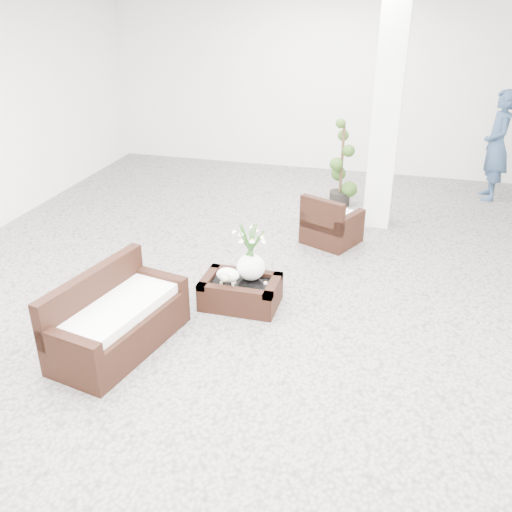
% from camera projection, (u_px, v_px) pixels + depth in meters
% --- Properties ---
extents(ground, '(11.00, 11.00, 0.00)m').
position_uv_depth(ground, '(258.00, 298.00, 6.92)').
color(ground, gray).
rests_on(ground, ground).
extents(column, '(0.40, 0.40, 3.50)m').
position_uv_depth(column, '(387.00, 113.00, 8.29)').
color(column, white).
rests_on(column, ground).
extents(coffee_table, '(0.90, 0.60, 0.31)m').
position_uv_depth(coffee_table, '(241.00, 293.00, 6.71)').
color(coffee_table, black).
rests_on(coffee_table, ground).
extents(sheep_figurine, '(0.28, 0.23, 0.21)m').
position_uv_depth(sheep_figurine, '(228.00, 276.00, 6.54)').
color(sheep_figurine, white).
rests_on(sheep_figurine, coffee_table).
extents(planter_narcissus, '(0.44, 0.44, 0.80)m').
position_uv_depth(planter_narcissus, '(251.00, 248.00, 6.53)').
color(planter_narcissus, white).
rests_on(planter_narcissus, coffee_table).
extents(tealight, '(0.04, 0.04, 0.03)m').
position_uv_depth(tealight, '(266.00, 283.00, 6.58)').
color(tealight, white).
rests_on(tealight, coffee_table).
extents(armchair, '(0.92, 0.91, 0.75)m').
position_uv_depth(armchair, '(332.00, 219.00, 8.24)').
color(armchair, black).
rests_on(armchair, ground).
extents(loveseat, '(1.03, 1.65, 0.82)m').
position_uv_depth(loveseat, '(118.00, 313.00, 5.83)').
color(loveseat, black).
rests_on(loveseat, ground).
extents(topiary, '(0.39, 0.39, 1.46)m').
position_uv_depth(topiary, '(342.00, 164.00, 9.50)').
color(topiary, '#284415').
rests_on(topiary, ground).
extents(shopper, '(0.51, 0.73, 1.90)m').
position_uv_depth(shopper, '(497.00, 146.00, 9.71)').
color(shopper, navy).
rests_on(shopper, ground).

